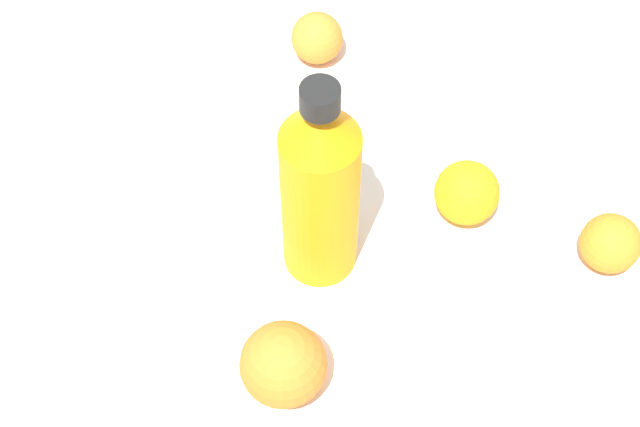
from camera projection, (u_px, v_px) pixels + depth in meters
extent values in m
plane|color=silver|center=(273.00, 237.00, 1.03)|extent=(2.40, 2.40, 0.00)
cylinder|color=orange|center=(320.00, 202.00, 0.93)|extent=(0.08, 0.08, 0.20)
cone|color=orange|center=(320.00, 124.00, 0.83)|extent=(0.08, 0.08, 0.04)
cylinder|color=black|center=(320.00, 99.00, 0.80)|extent=(0.04, 0.04, 0.02)
sphere|color=orange|center=(467.00, 193.00, 1.01)|extent=(0.07, 0.07, 0.07)
sphere|color=orange|center=(283.00, 365.00, 0.90)|extent=(0.08, 0.08, 0.08)
sphere|color=orange|center=(610.00, 243.00, 0.98)|extent=(0.06, 0.06, 0.06)
sphere|color=orange|center=(317.00, 38.00, 1.14)|extent=(0.06, 0.06, 0.06)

